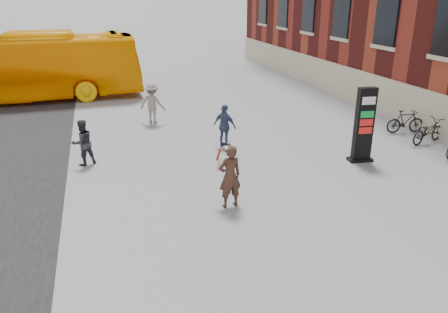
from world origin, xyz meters
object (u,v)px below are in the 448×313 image
object	(u,v)px
info_pylon	(364,125)
pedestrian_a	(83,143)
pedestrian_c	(225,126)
bike_6	(428,131)
bus	(16,67)
woman	(230,176)
pedestrian_b	(152,103)
bike_7	(405,122)

from	to	relation	value
info_pylon	pedestrian_a	distance (m)	9.70
pedestrian_c	bike_6	distance (m)	8.04
pedestrian_a	pedestrian_c	distance (m)	5.23
info_pylon	bike_6	xyz separation A→B (m)	(3.64, 1.00, -0.83)
info_pylon	bus	distance (m)	18.44
woman	pedestrian_c	distance (m)	5.05
woman	bike_6	bearing A→B (deg)	-169.88
pedestrian_b	bike_7	distance (m)	11.03
pedestrian_b	pedestrian_c	distance (m)	4.62
bike_6	bike_7	size ratio (longest dim) A/B	1.12
info_pylon	bike_7	bearing A→B (deg)	39.67
info_pylon	bus	xyz separation A→B (m)	(-12.83, 13.24, 0.51)
pedestrian_a	pedestrian_b	xyz separation A→B (m)	(2.98, 4.50, 0.11)
woman	pedestrian_c	size ratio (longest dim) A/B	1.09
pedestrian_a	bike_6	world-z (taller)	pedestrian_a
bike_6	bus	bearing A→B (deg)	36.30
woman	pedestrian_b	xyz separation A→B (m)	(-0.94, 8.92, -0.01)
pedestrian_c	bike_7	size ratio (longest dim) A/B	1.01
bus	pedestrian_a	world-z (taller)	bus
info_pylon	pedestrian_a	xyz separation A→B (m)	(-9.40, 2.36, -0.51)
bus	pedestrian_a	distance (m)	11.45
pedestrian_b	bike_6	xyz separation A→B (m)	(10.06, -5.86, -0.43)
pedestrian_b	bike_7	world-z (taller)	pedestrian_b
info_pylon	bike_6	distance (m)	3.87
info_pylon	pedestrian_c	world-z (taller)	info_pylon
woman	pedestrian_a	xyz separation A→B (m)	(-3.92, 4.42, -0.12)
woman	pedestrian_a	size ratio (longest dim) A/B	1.13
info_pylon	pedestrian_b	bearing A→B (deg)	139.72
pedestrian_a	bike_6	xyz separation A→B (m)	(13.04, -1.36, -0.32)
bus	pedestrian_b	distance (m)	9.09
bus	bike_6	world-z (taller)	bus
woman	pedestrian_a	world-z (taller)	woman
pedestrian_a	bike_7	distance (m)	13.04
bike_7	pedestrian_c	bearing A→B (deg)	95.67
woman	pedestrian_b	bearing A→B (deg)	-92.38
bus	pedestrian_b	bearing A→B (deg)	-136.01
bus	pedestrian_b	xyz separation A→B (m)	(6.41, -6.37, -0.91)
pedestrian_a	pedestrian_c	xyz separation A→B (m)	(5.21, 0.46, 0.03)
info_pylon	pedestrian_b	size ratio (longest dim) A/B	1.44
pedestrian_b	bike_6	world-z (taller)	pedestrian_b
woman	pedestrian_a	bearing A→B (deg)	-56.86
bus	bike_7	size ratio (longest dim) A/B	7.98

